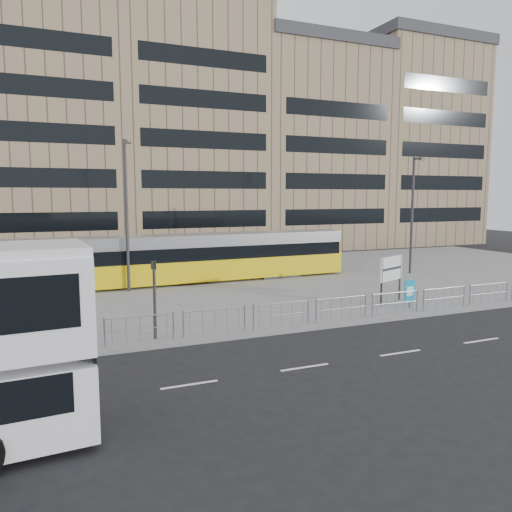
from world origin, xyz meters
name	(u,v)px	position (x,y,z in m)	size (l,w,h in m)	color
ground	(301,332)	(0.00, 0.00, 0.00)	(120.00, 120.00, 0.00)	black
plaza	(214,284)	(0.00, 12.00, 0.07)	(64.00, 24.00, 0.15)	slate
kerb	(301,330)	(0.00, 0.05, 0.07)	(64.00, 0.25, 0.17)	gray
building_row	(160,126)	(1.55, 34.27, 12.91)	(70.40, 18.40, 31.20)	brown
pedestrian_barrier	(336,303)	(2.00, 0.50, 0.98)	(32.07, 0.07, 1.10)	#93969B
road_markings	(378,356)	(1.00, -4.00, 0.01)	(62.00, 0.12, 0.01)	white
tram	(155,260)	(-3.59, 12.90, 1.71)	(26.49, 3.30, 3.11)	yellow
station_sign	(391,271)	(6.78, 2.74, 1.85)	(1.99, 0.91, 2.45)	#2D2D30
ad_panel	(410,291)	(6.90, 1.39, 0.97)	(0.75, 0.19, 1.41)	#2D2D30
pedestrian	(68,317)	(-9.20, 1.86, 1.10)	(0.69, 0.46, 1.90)	black
traffic_light_west	(154,290)	(-6.04, 0.83, 2.12)	(0.22, 0.24, 3.10)	#2D2D30
lamp_post_west	(127,210)	(-5.47, 11.27, 4.94)	(0.45, 1.04, 8.82)	#2D2D30
lamp_post_east	(413,210)	(14.51, 10.36, 4.73)	(0.45, 1.04, 8.40)	#2D2D30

